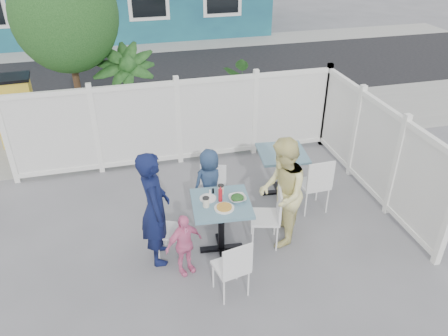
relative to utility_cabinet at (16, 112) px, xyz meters
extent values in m
plane|color=slate|center=(2.90, -4.00, -0.67)|extent=(80.00, 80.00, 0.00)
cube|color=gray|center=(2.90, -0.20, -0.66)|extent=(24.00, 2.60, 0.01)
cube|color=black|center=(2.90, 3.50, -0.66)|extent=(24.00, 5.00, 0.01)
cube|color=gray|center=(2.90, 6.60, -0.66)|extent=(24.00, 1.60, 0.01)
cube|color=black|center=(-0.10, 7.02, 0.93)|extent=(1.20, 0.04, 1.40)
cube|color=white|center=(3.00, -1.60, 0.15)|extent=(5.80, 0.04, 1.40)
cube|color=white|center=(3.00, -1.60, 0.89)|extent=(5.86, 0.08, 0.08)
cube|color=white|center=(3.00, -1.60, -0.61)|extent=(5.86, 0.08, 0.12)
cube|color=white|center=(5.90, -3.40, 0.15)|extent=(0.04, 3.60, 1.40)
cube|color=white|center=(5.90, -3.40, 0.89)|extent=(0.08, 3.66, 0.08)
cube|color=white|center=(5.90, -3.40, -0.61)|extent=(0.08, 3.66, 0.12)
cylinder|color=#382316|center=(1.30, -0.70, 0.53)|extent=(0.12, 0.12, 2.40)
ellipsoid|color=#153815|center=(1.30, -0.70, 1.93)|extent=(1.80, 1.62, 1.98)
cube|color=gold|center=(0.00, 0.00, 0.00)|extent=(0.75, 0.56, 1.33)
imported|color=#153815|center=(2.16, -0.90, 0.36)|extent=(1.24, 1.24, 2.05)
imported|color=#153815|center=(4.76, -1.00, 0.10)|extent=(1.82, 1.77, 1.53)
cube|color=#446887|center=(3.15, -4.22, 0.12)|extent=(0.84, 0.84, 0.04)
cylinder|color=black|center=(3.15, -4.22, -0.27)|extent=(0.09, 0.09, 0.75)
cube|color=black|center=(3.15, -4.22, -0.64)|extent=(0.61, 0.14, 0.04)
cube|color=black|center=(3.15, -4.22, -0.64)|extent=(0.14, 0.61, 0.04)
cube|color=#446887|center=(4.44, -3.08, 0.10)|extent=(0.83, 0.83, 0.04)
cylinder|color=black|center=(4.44, -3.08, -0.28)|extent=(0.09, 0.09, 0.73)
cube|color=black|center=(4.44, -3.08, -0.65)|extent=(0.59, 0.15, 0.04)
cube|color=black|center=(4.44, -3.08, -0.65)|extent=(0.15, 0.59, 0.04)
cube|color=white|center=(2.48, -4.15, -0.26)|extent=(0.48, 0.49, 0.04)
cube|color=white|center=(2.32, -4.08, -0.04)|extent=(0.17, 0.36, 0.41)
cylinder|color=white|center=(2.68, -4.06, -0.46)|extent=(0.02, 0.02, 0.41)
cylinder|color=white|center=(2.56, -4.35, -0.46)|extent=(0.02, 0.02, 0.41)
cylinder|color=white|center=(2.40, -3.94, -0.46)|extent=(0.02, 0.02, 0.41)
cylinder|color=white|center=(2.27, -4.23, -0.46)|extent=(0.02, 0.02, 0.41)
cube|color=white|center=(3.77, -4.22, -0.22)|extent=(0.49, 0.50, 0.04)
cube|color=white|center=(3.95, -4.27, 0.02)|extent=(0.14, 0.41, 0.44)
cylinder|color=white|center=(3.57, -4.34, -0.45)|extent=(0.02, 0.02, 0.44)
cylinder|color=white|center=(3.66, -4.00, -0.45)|extent=(0.02, 0.02, 0.44)
cylinder|color=white|center=(3.89, -4.43, -0.45)|extent=(0.02, 0.02, 0.44)
cylinder|color=white|center=(3.98, -4.09, -0.45)|extent=(0.02, 0.02, 0.44)
cube|color=white|center=(3.18, -3.50, -0.24)|extent=(0.50, 0.49, 0.04)
cube|color=white|center=(3.24, -3.34, -0.01)|extent=(0.38, 0.16, 0.42)
cylinder|color=white|center=(3.28, -3.71, -0.46)|extent=(0.02, 0.02, 0.42)
cylinder|color=white|center=(2.97, -3.59, -0.46)|extent=(0.02, 0.02, 0.42)
cylinder|color=white|center=(3.40, -3.41, -0.46)|extent=(0.02, 0.02, 0.42)
cylinder|color=white|center=(3.08, -3.29, -0.46)|extent=(0.02, 0.02, 0.42)
cube|color=white|center=(3.07, -5.01, -0.25)|extent=(0.45, 0.44, 0.04)
cube|color=white|center=(3.10, -5.18, -0.02)|extent=(0.38, 0.10, 0.41)
cylinder|color=white|center=(2.88, -4.89, -0.46)|extent=(0.02, 0.02, 0.41)
cylinder|color=white|center=(3.20, -4.82, -0.46)|extent=(0.02, 0.02, 0.41)
cylinder|color=white|center=(2.94, -5.19, -0.46)|extent=(0.02, 0.02, 0.41)
cylinder|color=white|center=(3.26, -5.13, -0.46)|extent=(0.02, 0.02, 0.41)
cube|color=white|center=(4.77, -3.61, -0.21)|extent=(0.44, 0.42, 0.04)
cube|color=white|center=(4.78, -3.80, 0.05)|extent=(0.43, 0.04, 0.46)
cylinder|color=white|center=(4.59, -3.44, -0.44)|extent=(0.02, 0.02, 0.46)
cylinder|color=white|center=(4.95, -3.43, -0.44)|extent=(0.02, 0.02, 0.46)
cylinder|color=white|center=(4.60, -3.79, -0.44)|extent=(0.02, 0.02, 0.46)
cylinder|color=white|center=(4.96, -3.78, -0.44)|extent=(0.02, 0.02, 0.46)
imported|color=#0E153D|center=(2.28, -4.15, 0.15)|extent=(0.41, 0.61, 1.63)
imported|color=yellow|center=(4.00, -4.20, 0.14)|extent=(0.84, 0.94, 1.61)
imported|color=navy|center=(3.19, -3.32, -0.11)|extent=(0.62, 0.49, 1.11)
imported|color=pink|center=(2.58, -4.51, -0.22)|extent=(0.57, 0.40, 0.90)
cylinder|color=white|center=(3.15, -4.36, 0.15)|extent=(0.26, 0.26, 0.02)
cylinder|color=white|center=(2.99, -4.10, 0.15)|extent=(0.22, 0.22, 0.02)
imported|color=white|center=(3.37, -4.23, 0.17)|extent=(0.23, 0.23, 0.06)
cylinder|color=beige|center=(2.93, -4.26, 0.21)|extent=(0.08, 0.08, 0.13)
cylinder|color=beige|center=(3.19, -4.02, 0.21)|extent=(0.08, 0.08, 0.12)
cylinder|color=#B51520|center=(3.15, -4.18, 0.24)|extent=(0.06, 0.06, 0.18)
cylinder|color=white|center=(3.05, -4.00, 0.18)|extent=(0.03, 0.03, 0.07)
cylinder|color=black|center=(3.09, -3.98, 0.18)|extent=(0.03, 0.03, 0.07)
camera|label=1|loc=(2.02, -8.79, 3.48)|focal=35.00mm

